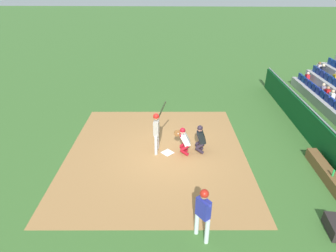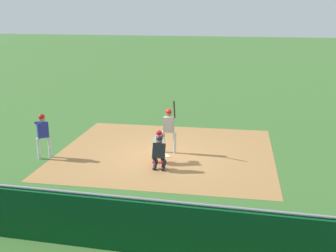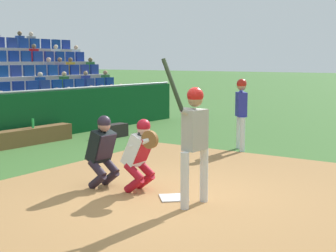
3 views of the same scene
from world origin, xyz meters
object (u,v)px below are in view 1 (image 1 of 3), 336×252
on_deck_batter (203,210)px  catcher_crouching (184,139)px  home_plate_marker (168,153)px  home_plate_umpire (201,138)px  batter_at_plate (157,128)px  water_bottle_on_bench (333,173)px  equipment_duffel_bag (334,227)px  dugout_bench (328,175)px

on_deck_batter → catcher_crouching: bearing=6.0°
home_plate_marker → home_plate_umpire: (0.17, -1.42, 0.69)m
batter_at_plate → home_plate_umpire: 1.94m
batter_at_plate → water_bottle_on_bench: (-2.09, -6.52, -0.58)m
home_plate_marker → on_deck_batter: size_ratio=0.25×
equipment_duffel_bag → home_plate_marker: bearing=56.0°
batter_at_plate → on_deck_batter: batter_at_plate is taller
batter_at_plate → catcher_crouching: bearing=-96.1°
batter_at_plate → on_deck_batter: (-4.64, -1.64, -0.06)m
home_plate_marker → water_bottle_on_bench: water_bottle_on_bench is taller
dugout_bench → on_deck_batter: 5.78m
batter_at_plate → catcher_crouching: (-0.12, -1.17, -0.44)m
dugout_bench → on_deck_batter: on_deck_batter is taller
home_plate_umpire → water_bottle_on_bench: home_plate_umpire is taller
home_plate_marker → water_bottle_on_bench: 6.39m
catcher_crouching → dugout_bench: bearing=-106.8°
catcher_crouching → equipment_duffel_bag: 6.09m
batter_at_plate → equipment_duffel_bag: bearing=-127.2°
batter_at_plate → equipment_duffel_bag: (-4.26, -5.61, -0.96)m
home_plate_umpire → equipment_duffel_bag: size_ratio=1.47×
batter_at_plate → catcher_crouching: 1.25m
catcher_crouching → water_bottle_on_bench: (-1.97, -5.36, -0.14)m
home_plate_umpire → dugout_bench: bearing=-111.1°
home_plate_marker → equipment_duffel_bag: equipment_duffel_bag is taller
water_bottle_on_bench → on_deck_batter: bearing=117.6°
batter_at_plate → home_plate_umpire: (0.05, -1.89, -0.44)m
home_plate_marker → home_plate_umpire: home_plate_umpire is taller
home_plate_marker → catcher_crouching: catcher_crouching is taller
catcher_crouching → on_deck_batter: (-4.52, -0.48, 0.38)m
equipment_duffel_bag → on_deck_batter: (-0.39, 3.97, 0.90)m
water_bottle_on_bench → equipment_duffel_bag: bearing=157.2°
home_plate_umpire → on_deck_batter: size_ratio=0.73×
batter_at_plate → water_bottle_on_bench: batter_at_plate is taller
home_plate_marker → home_plate_umpire: size_ratio=0.34×
catcher_crouching → on_deck_batter: size_ratio=0.72×
home_plate_marker → on_deck_batter: on_deck_batter is taller
dugout_bench → water_bottle_on_bench: 0.49m
home_plate_marker → catcher_crouching: bearing=-90.1°
catcher_crouching → equipment_duffel_bag: catcher_crouching is taller
batter_at_plate → equipment_duffel_bag: 7.11m
home_plate_marker → batter_at_plate: bearing=75.3°
home_plate_umpire → water_bottle_on_bench: (-2.14, -4.64, -0.14)m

